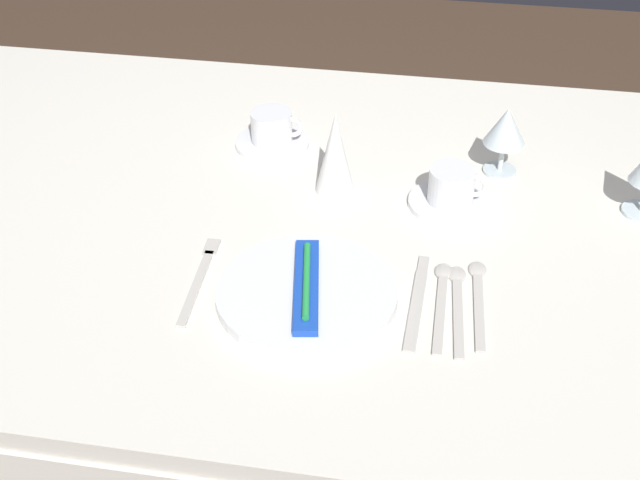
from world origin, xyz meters
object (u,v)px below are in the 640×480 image
Objects in this scene: napkin_folded at (335,153)px; spoon_dessert at (458,298)px; dinner_plate at (307,293)px; coffee_cup_left at (272,127)px; dinner_knife at (417,304)px; spoon_soup at (442,295)px; wine_glass_centre at (506,129)px; toothbrush_package at (307,285)px; spoon_tea at (478,293)px; fork_outer at (200,276)px; coffee_cup_right at (452,185)px.

spoon_dessert is at bearing -49.49° from napkin_folded.
coffee_cup_left is at bearing 108.47° from dinner_plate.
dinner_plate reaches higher than dinner_knife.
spoon_soup is at bearing 10.54° from dinner_plate.
wine_glass_centre is (0.06, 0.37, 0.09)m from spoon_dessert.
dinner_knife is (0.16, 0.01, -0.02)m from toothbrush_package.
spoon_dessert and spoon_tea have the same top height.
toothbrush_package is 0.20m from spoon_soup.
spoon_soup reaches higher than fork_outer.
wine_glass_centre is at bearing 72.94° from dinner_knife.
spoon_soup is 0.06m from spoon_tea.
coffee_cup_right is 0.21m from napkin_folded.
wine_glass_centre is at bearing 84.84° from spoon_tea.
dinner_knife is 1.69× the size of wine_glass_centre.
napkin_folded reaches higher than dinner_knife.
toothbrush_package is 1.64× the size of wine_glass_centre.
toothbrush_package is 0.35m from coffee_cup_right.
spoon_dessert is at bearing 20.52° from dinner_knife.
napkin_folded is (0.14, -0.14, 0.04)m from coffee_cup_left.
dinner_plate is 1.29× the size of fork_outer.
wine_glass_centre reaches higher than coffee_cup_right.
wine_glass_centre is at bearing 55.87° from coffee_cup_right.
napkin_folded reaches higher than coffee_cup_left.
coffee_cup_right reaches higher than fork_outer.
fork_outer is at bearing 178.57° from dinner_knife.
spoon_tea reaches higher than fork_outer.
spoon_dessert is at bearing -99.47° from wine_glass_centre.
spoon_dessert is (0.39, 0.01, 0.00)m from fork_outer.
dinner_plate is 2.71× the size of coffee_cup_right.
dinner_knife is at bearing -59.77° from napkin_folded.
coffee_cup_right is at bearing 102.61° from spoon_tea.
toothbrush_package is (0.00, -0.00, 0.02)m from dinner_plate.
fork_outer is 1.03× the size of spoon_tea.
napkin_folded reaches higher than wine_glass_centre.
coffee_cup_right is (0.20, 0.28, 0.03)m from dinner_plate.
coffee_cup_right is at bearing 89.50° from spoon_soup.
napkin_folded is at bearing 136.13° from spoon_tea.
spoon_dessert is (0.22, 0.03, -0.01)m from dinner_plate.
fork_outer is 0.33m from dinner_knife.
coffee_cup_right is at bearing 54.60° from dinner_plate.
wine_glass_centre is (0.29, 0.41, 0.06)m from toothbrush_package.
spoon_soup is 0.53m from coffee_cup_left.
spoon_soup is at bearing -90.50° from coffee_cup_right.
toothbrush_package is at bearing -176.13° from dinner_knife.
dinner_knife is 1.06× the size of spoon_dessert.
wine_glass_centre is (0.12, 0.40, 0.09)m from dinner_knife.
fork_outer is (-0.17, 0.02, -0.01)m from dinner_plate.
coffee_cup_left reaches higher than fork_outer.
napkin_folded is at bearing -43.76° from coffee_cup_left.
dinner_plate is 2.73× the size of coffee_cup_left.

